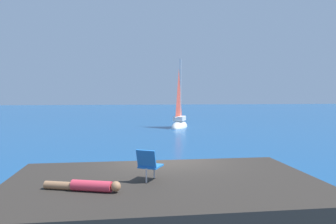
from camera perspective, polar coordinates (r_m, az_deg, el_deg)
name	(u,v)px	position (r m, az deg, el deg)	size (l,w,h in m)	color
ground_plane	(166,191)	(10.93, -0.33, -13.68)	(160.00, 160.00, 0.00)	navy
shore_ledge	(164,201)	(8.34, -0.77, -15.32)	(7.68, 4.73, 1.06)	#2D2823
boulder_seaward	(146,194)	(10.61, -3.87, -14.22)	(1.09, 0.87, 0.60)	#2A2926
boulder_inland	(79,196)	(10.77, -15.33, -14.05)	(1.58, 1.27, 0.87)	#312822
sailboat_near	(179,123)	(30.31, 2.02, -2.01)	(2.56, 3.88, 7.01)	white
person_sunbather	(86,186)	(7.48, -14.17, -12.43)	(1.71, 0.69, 0.25)	#DB384C
beach_chair	(149,163)	(7.95, -3.38, -8.97)	(0.70, 0.75, 0.80)	blue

